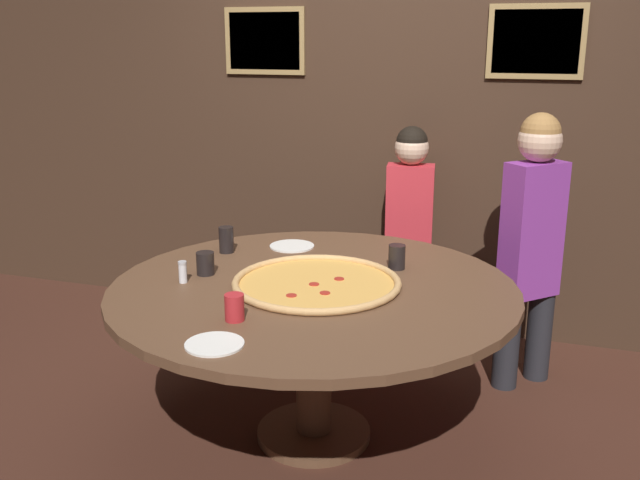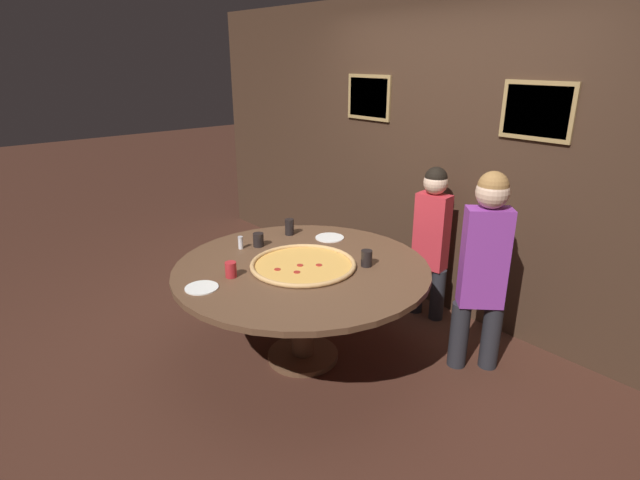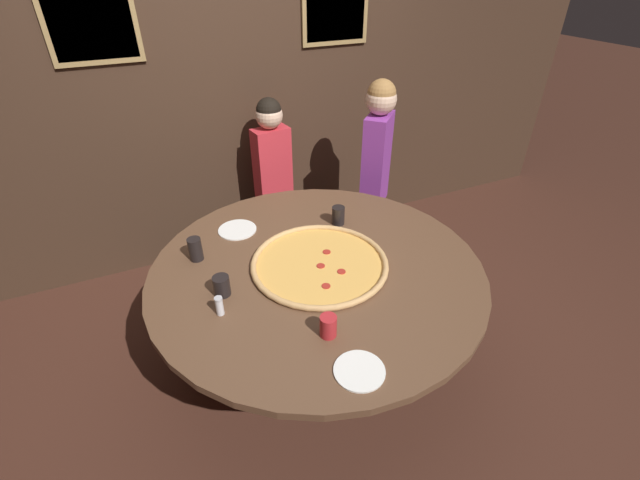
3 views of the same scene
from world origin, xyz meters
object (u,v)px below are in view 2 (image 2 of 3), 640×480
at_px(dining_table, 302,280).
at_px(condiment_shaker, 241,243).
at_px(drink_cup_far_right, 367,258).
at_px(drink_cup_beside_pizza, 258,240).
at_px(diner_centre_back, 484,262).
at_px(diner_side_right, 431,235).
at_px(drink_cup_front_edge, 289,227).
at_px(white_plate_left_side, 330,238).
at_px(giant_pizza, 303,265).
at_px(white_plate_near_front, 202,288).
at_px(drink_cup_far_left, 231,270).

bearing_deg(dining_table, condiment_shaker, -165.41).
distance_m(drink_cup_far_right, drink_cup_beside_pizza, 0.88).
distance_m(dining_table, condiment_shaker, 0.59).
height_order(drink_cup_beside_pizza, diner_centre_back, diner_centre_back).
bearing_deg(diner_side_right, dining_table, 73.32).
bearing_deg(diner_centre_back, drink_cup_far_right, -3.04).
bearing_deg(diner_centre_back, drink_cup_front_edge, -24.95).
xyz_separation_m(white_plate_left_side, diner_centre_back, (1.16, 0.35, 0.06)).
relative_size(dining_table, white_plate_left_side, 7.77).
height_order(diner_centre_back, diner_side_right, diner_centre_back).
distance_m(dining_table, diner_side_right, 1.23).
bearing_deg(giant_pizza, condiment_shaker, -166.00).
distance_m(giant_pizza, diner_side_right, 1.23).
relative_size(drink_cup_front_edge, diner_side_right, 0.10).
xyz_separation_m(white_plate_near_front, diner_side_right, (0.31, 1.91, -0.01)).
bearing_deg(condiment_shaker, drink_cup_beside_pizza, 71.93).
xyz_separation_m(drink_cup_front_edge, white_plate_near_front, (0.44, -1.03, -0.06)).
relative_size(drink_cup_far_right, white_plate_left_side, 0.50).
xyz_separation_m(dining_table, white_plate_near_front, (-0.13, -0.70, 0.12)).
distance_m(drink_cup_far_right, drink_cup_far_left, 0.92).
xyz_separation_m(dining_table, drink_cup_front_edge, (-0.57, 0.33, 0.18)).
bearing_deg(dining_table, drink_cup_far_left, -108.58).
distance_m(giant_pizza, drink_cup_front_edge, 0.67).
bearing_deg(drink_cup_far_left, dining_table, 71.42).
relative_size(drink_cup_beside_pizza, white_plate_left_side, 0.46).
bearing_deg(white_plate_near_front, diner_centre_back, 57.32).
height_order(drink_cup_far_right, drink_cup_front_edge, drink_cup_front_edge).
bearing_deg(white_plate_left_side, drink_cup_far_right, -17.29).
relative_size(diner_centre_back, diner_side_right, 1.10).
height_order(white_plate_left_side, diner_centre_back, diner_centre_back).
distance_m(white_plate_left_side, white_plate_near_front, 1.23).
bearing_deg(diner_centre_back, white_plate_left_side, -28.81).
xyz_separation_m(drink_cup_front_edge, condiment_shaker, (0.01, -0.47, -0.02)).
distance_m(condiment_shaker, diner_centre_back, 1.75).
bearing_deg(giant_pizza, diner_side_right, 82.37).
relative_size(giant_pizza, white_plate_left_side, 3.22).
bearing_deg(condiment_shaker, white_plate_near_front, -52.57).
xyz_separation_m(white_plate_left_side, white_plate_near_front, (0.16, -1.22, 0.00)).
xyz_separation_m(drink_cup_far_right, white_plate_left_side, (-0.58, 0.18, -0.05)).
relative_size(dining_table, drink_cup_beside_pizza, 17.07).
distance_m(dining_table, drink_cup_far_right, 0.48).
height_order(drink_cup_far_right, diner_centre_back, diner_centre_back).
height_order(giant_pizza, white_plate_near_front, giant_pizza).
height_order(white_plate_left_side, white_plate_near_front, same).
bearing_deg(giant_pizza, diner_centre_back, 45.26).
distance_m(drink_cup_front_edge, diner_centre_back, 1.54).
xyz_separation_m(drink_cup_far_right, white_plate_near_front, (-0.42, -1.04, -0.05)).
bearing_deg(white_plate_near_front, dining_table, 79.54).
relative_size(drink_cup_front_edge, condiment_shaker, 1.34).
distance_m(dining_table, drink_cup_front_edge, 0.68).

